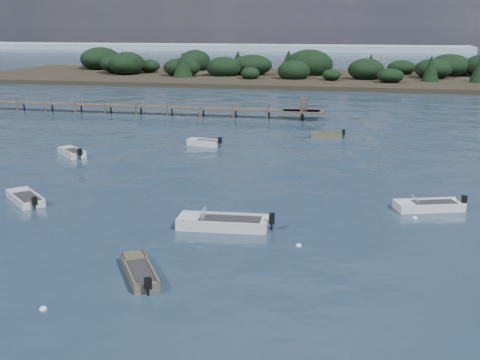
% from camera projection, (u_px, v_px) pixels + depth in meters
% --- Properties ---
extents(ground, '(400.00, 400.00, 0.00)m').
position_uv_depth(ground, '(285.00, 106.00, 85.96)').
color(ground, '#182939').
rests_on(ground, ground).
extents(tender_far_grey, '(3.47, 3.26, 1.22)m').
position_uv_depth(tender_far_grey, '(72.00, 154.00, 53.72)').
color(tender_far_grey, '#B7BBBE').
rests_on(tender_far_grey, ground).
extents(tender_far_white, '(3.61, 2.00, 1.21)m').
position_uv_depth(tender_far_white, '(204.00, 144.00, 58.17)').
color(tender_far_white, silver).
rests_on(tender_far_white, ground).
extents(dinghy_mid_grey, '(3.90, 3.74, 1.08)m').
position_uv_depth(dinghy_mid_grey, '(25.00, 200.00, 39.90)').
color(dinghy_mid_grey, '#B7BBBE').
rests_on(dinghy_mid_grey, ground).
extents(dinghy_mid_white_a, '(5.67, 2.34, 1.31)m').
position_uv_depth(dinghy_mid_white_a, '(223.00, 225.00, 34.90)').
color(dinghy_mid_white_a, '#B7BBBE').
rests_on(dinghy_mid_white_a, ground).
extents(dinghy_extra_a, '(3.08, 4.03, 1.06)m').
position_uv_depth(dinghy_extra_a, '(139.00, 273.00, 28.20)').
color(dinghy_extra_a, brown).
rests_on(dinghy_extra_a, ground).
extents(dinghy_mid_white_b, '(4.64, 2.87, 1.14)m').
position_uv_depth(dinghy_mid_white_b, '(428.00, 207.00, 38.25)').
color(dinghy_mid_white_b, silver).
rests_on(dinghy_mid_white_b, ground).
extents(tender_far_grey_b, '(3.42, 1.24, 1.17)m').
position_uv_depth(tender_far_grey_b, '(326.00, 136.00, 62.10)').
color(tender_far_grey_b, brown).
rests_on(tender_far_grey_b, ground).
extents(buoy_a, '(0.32, 0.32, 0.32)m').
position_uv_depth(buoy_a, '(43.00, 310.00, 24.96)').
color(buoy_a, silver).
rests_on(buoy_a, ground).
extents(buoy_b, '(0.32, 0.32, 0.32)m').
position_uv_depth(buoy_b, '(299.00, 246.00, 32.04)').
color(buoy_b, silver).
rests_on(buoy_b, ground).
extents(buoy_c, '(0.32, 0.32, 0.32)m').
position_uv_depth(buoy_c, '(24.00, 201.00, 40.11)').
color(buoy_c, silver).
rests_on(buoy_c, ground).
extents(buoy_d, '(0.32, 0.32, 0.32)m').
position_uv_depth(buoy_d, '(415.00, 219.00, 36.52)').
color(buoy_d, silver).
rests_on(buoy_d, ground).
extents(buoy_e, '(0.32, 0.32, 0.32)m').
position_uv_depth(buoy_e, '(220.00, 144.00, 58.99)').
color(buoy_e, silver).
rests_on(buoy_e, ground).
extents(jetty, '(64.50, 3.20, 3.40)m').
position_uv_depth(jetty, '(108.00, 105.00, 78.87)').
color(jetty, '#4A4036').
rests_on(jetty, ground).
extents(far_headland, '(190.00, 40.00, 5.80)m').
position_uv_depth(far_headland, '(440.00, 73.00, 118.07)').
color(far_headland, black).
rests_on(far_headland, ground).
extents(distant_haze, '(280.00, 20.00, 2.40)m').
position_uv_depth(distant_haze, '(138.00, 49.00, 265.21)').
color(distant_haze, '#91A1B3').
rests_on(distant_haze, ground).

